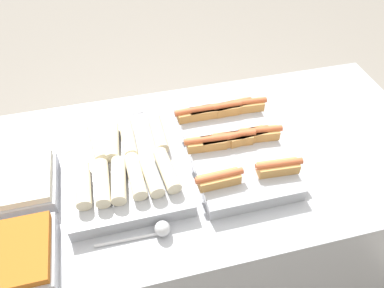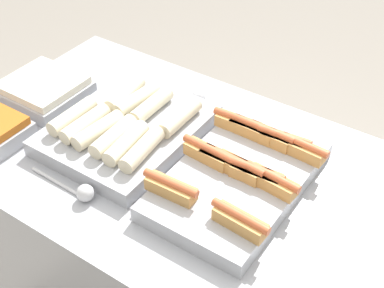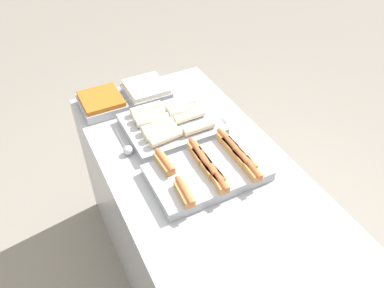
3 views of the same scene
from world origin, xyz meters
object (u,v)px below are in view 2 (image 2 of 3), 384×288
Objects in this scene: tray_hotdogs at (241,173)px; serving_spoon_near at (81,191)px; serving_spoon_far at (194,96)px; tray_wraps at (126,127)px; tray_side_back at (45,90)px.

tray_hotdogs is 2.31× the size of serving_spoon_near.
serving_spoon_far is (0.00, 0.53, -0.00)m from serving_spoon_near.
tray_wraps is at bearing 102.92° from serving_spoon_near.
tray_wraps is 2.04× the size of serving_spoon_far.
tray_wraps is 0.28m from serving_spoon_far.
tray_side_back is at bearing 146.73° from serving_spoon_near.
serving_spoon_far is at bearing 77.24° from tray_wraps.
tray_wraps is 0.35m from tray_side_back.
tray_side_back is at bearing 178.68° from tray_wraps.
serving_spoon_far is (0.06, 0.27, -0.02)m from tray_wraps.
tray_hotdogs is 2.10× the size of tray_side_back.
tray_hotdogs is at bearing 0.67° from tray_side_back.
serving_spoon_near is 0.53m from serving_spoon_far.
tray_hotdogs is 0.38m from tray_wraps.
serving_spoon_near is at bearing -33.27° from tray_side_back.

